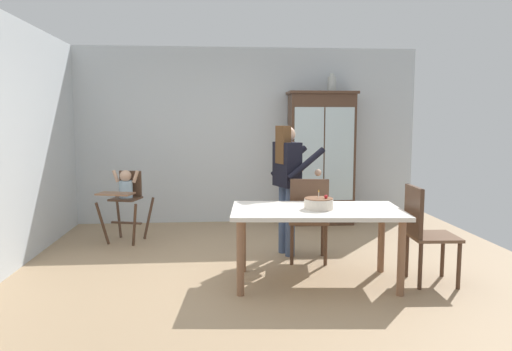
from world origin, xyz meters
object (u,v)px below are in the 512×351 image
Objects in this scene: ceramic_vase at (332,84)px; dining_table at (316,218)px; birthday_cake at (319,203)px; dining_chair_far_side at (309,214)px; high_chair_with_toddler at (126,193)px; adult_person at (288,174)px; dining_chair_right_end at (423,227)px; china_cabinet at (321,158)px.

ceramic_vase is 0.16× the size of dining_table.
dining_chair_far_side reaches higher than birthday_cake.
high_chair_with_toddler is 2.18m from adult_person.
birthday_cake is 0.29× the size of dining_chair_right_end.
dining_chair_far_side is (-0.58, -2.04, -0.46)m from china_cabinet.
dining_chair_far_side is 1.24m from dining_chair_right_end.
dining_chair_far_side is at bearing -11.23° from high_chair_with_toddler.
dining_chair_far_side is 1.00× the size of dining_chair_right_end.
high_chair_with_toddler is at bearing 48.44° from adult_person.
dining_chair_right_end is at bearing -3.99° from birthday_cake.
high_chair_with_toddler reaches higher than birthday_cake.
dining_chair_right_end is (0.26, -2.79, -1.59)m from ceramic_vase.
high_chair_with_toddler is 2.48m from dining_chair_far_side.
birthday_cake is (2.17, -1.81, 0.14)m from high_chair_with_toddler.
high_chair_with_toddler is at bearing -161.88° from china_cabinet.
ceramic_vase is at bearing 1.40° from china_cabinet.
china_cabinet is at bearing 77.29° from birthday_cake.
dining_table is (-0.78, -2.70, -1.49)m from ceramic_vase.
ceramic_vase is at bearing 33.22° from high_chair_with_toddler.
dining_table is 0.15m from birthday_cake.
ceramic_vase reaches higher than birthday_cake.
china_cabinet is 1.84m from adult_person.
china_cabinet is 2.80m from dining_table.
adult_person reaches higher than dining_chair_right_end.
high_chair_with_toddler is 2.80m from dining_table.
adult_person is 0.89× the size of dining_table.
adult_person is (2.02, -0.77, 0.31)m from high_chair_with_toddler.
adult_person is 0.58m from dining_chair_far_side.
adult_person reaches higher than dining_table.
dining_table is 1.04m from dining_chair_right_end.
china_cabinet is at bearing 11.18° from dining_chair_right_end.
china_cabinet is 1.13m from ceramic_vase.
high_chair_with_toddler is at bearing -162.69° from ceramic_vase.
dining_chair_right_end is (0.41, -2.79, -0.46)m from china_cabinet.
ceramic_vase reaches higher than dining_table.
birthday_cake is at bearing 94.61° from dining_chair_far_side.
china_cabinet reaches higher than adult_person.
china_cabinet is 2.17m from dining_chair_far_side.
dining_chair_right_end is (1.04, -0.09, -0.09)m from dining_table.
dining_chair_far_side is at bearing 87.05° from birthday_cake.
high_chair_with_toddler is at bearing -19.57° from dining_chair_far_side.
dining_chair_right_end is at bearing -4.96° from dining_table.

